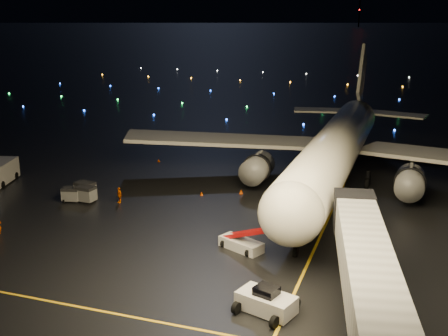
# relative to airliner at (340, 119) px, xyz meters

# --- Properties ---
(ground) EXTENTS (2000.00, 2000.00, 0.00)m
(ground) POSITION_rel_airliner_xyz_m (-10.93, 272.11, -7.89)
(ground) COLOR black
(ground) RESTS_ON ground
(lane_centre) EXTENTS (0.25, 80.00, 0.02)m
(lane_centre) POSITION_rel_airliner_xyz_m (1.07, -12.89, -7.88)
(lane_centre) COLOR gold
(lane_centre) RESTS_ON ground
(lane_cross) EXTENTS (60.00, 0.25, 0.02)m
(lane_cross) POSITION_rel_airliner_xyz_m (-15.93, -37.89, -7.88)
(lane_cross) COLOR gold
(lane_cross) RESTS_ON ground
(airliner) EXTENTS (56.23, 53.47, 15.79)m
(airliner) POSITION_rel_airliner_xyz_m (0.00, 0.00, 0.00)
(airliner) COLOR silver
(airliner) RESTS_ON ground
(pushback_tug) EXTENTS (4.58, 3.30, 1.96)m
(pushback_tug) POSITION_rel_airliner_xyz_m (-0.27, -34.13, -6.91)
(pushback_tug) COLOR silver
(pushback_tug) RESTS_ON ground
(belt_loader) EXTENTS (6.27, 4.08, 2.97)m
(belt_loader) POSITION_rel_airliner_xyz_m (-5.20, -24.25, -6.41)
(belt_loader) COLOR silver
(belt_loader) RESTS_ON ground
(service_truck) EXTENTS (4.22, 7.79, 2.74)m
(service_truck) POSITION_rel_airliner_xyz_m (-39.63, -14.58, -6.52)
(service_truck) COLOR silver
(service_truck) RESTS_ON ground
(crew_c) EXTENTS (1.10, 0.97, 1.79)m
(crew_c) POSITION_rel_airliner_xyz_m (-21.91, -16.47, -7.00)
(crew_c) COLOR #F96600
(crew_c) RESTS_ON ground
(safety_cone_0) EXTENTS (0.60, 0.60, 0.53)m
(safety_cone_0) POSITION_rel_airliner_xyz_m (-9.92, -9.05, -7.63)
(safety_cone_0) COLOR #ED4802
(safety_cone_0) RESTS_ON ground
(safety_cone_1) EXTENTS (0.42, 0.42, 0.47)m
(safety_cone_1) POSITION_rel_airliner_xyz_m (-10.08, -2.95, -7.66)
(safety_cone_1) COLOR #ED4802
(safety_cone_1) RESTS_ON ground
(safety_cone_2) EXTENTS (0.42, 0.42, 0.45)m
(safety_cone_2) POSITION_rel_airliner_xyz_m (-14.15, -11.04, -7.67)
(safety_cone_2) COLOR #ED4802
(safety_cone_2) RESTS_ON ground
(safety_cone_3) EXTENTS (0.51, 0.51, 0.45)m
(safety_cone_3) POSITION_rel_airliner_xyz_m (-25.33, 0.98, -7.67)
(safety_cone_3) COLOR #ED4802
(safety_cone_3) RESTS_ON ground
(radio_mast) EXTENTS (1.80, 1.80, 64.00)m
(radio_mast) POSITION_rel_airliner_xyz_m (-70.93, 712.11, 24.11)
(radio_mast) COLOR black
(radio_mast) RESTS_ON ground
(taxiway_lights) EXTENTS (164.00, 92.00, 0.36)m
(taxiway_lights) POSITION_rel_airliner_xyz_m (-10.93, 78.11, -7.71)
(taxiway_lights) COLOR black
(taxiway_lights) RESTS_ON ground
(baggage_cart_0) EXTENTS (2.41, 1.88, 1.85)m
(baggage_cart_0) POSITION_rel_airliner_xyz_m (-26.52, -16.15, -6.97)
(baggage_cart_0) COLOR slate
(baggage_cart_0) RESTS_ON ground
(baggage_cart_1) EXTENTS (2.24, 1.66, 1.81)m
(baggage_cart_1) POSITION_rel_airliner_xyz_m (-25.63, -17.47, -6.99)
(baggage_cart_1) COLOR slate
(baggage_cart_1) RESTS_ON ground
(baggage_cart_2) EXTENTS (2.16, 1.74, 1.62)m
(baggage_cart_2) POSITION_rel_airliner_xyz_m (-27.25, -17.86, -7.08)
(baggage_cart_2) COLOR slate
(baggage_cart_2) RESTS_ON ground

